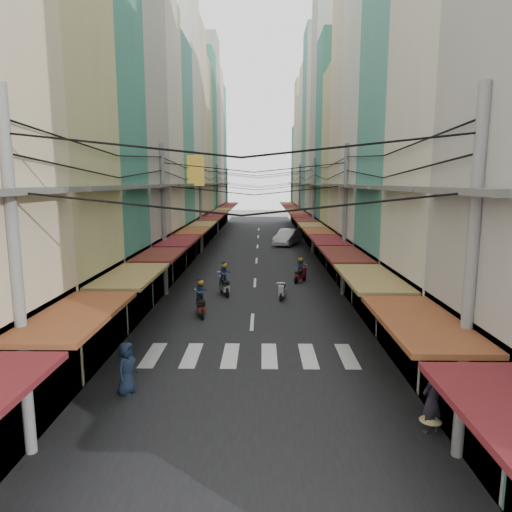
# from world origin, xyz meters

# --- Properties ---
(ground) EXTENTS (160.00, 160.00, 0.00)m
(ground) POSITION_xyz_m (0.00, 0.00, 0.00)
(ground) COLOR slate
(ground) RESTS_ON ground
(road) EXTENTS (10.00, 80.00, 0.02)m
(road) POSITION_xyz_m (0.00, 20.00, 0.01)
(road) COLOR black
(road) RESTS_ON ground
(sidewalk_left) EXTENTS (3.00, 80.00, 0.06)m
(sidewalk_left) POSITION_xyz_m (-6.50, 20.00, 0.03)
(sidewalk_left) COLOR gray
(sidewalk_left) RESTS_ON ground
(sidewalk_right) EXTENTS (3.00, 80.00, 0.06)m
(sidewalk_right) POSITION_xyz_m (6.50, 20.00, 0.03)
(sidewalk_right) COLOR gray
(sidewalk_right) RESTS_ON ground
(crosswalk) EXTENTS (7.55, 2.40, 0.01)m
(crosswalk) POSITION_xyz_m (-0.00, -6.00, 0.03)
(crosswalk) COLOR silver
(crosswalk) RESTS_ON ground
(building_row_left) EXTENTS (7.80, 67.67, 23.70)m
(building_row_left) POSITION_xyz_m (-7.92, 16.56, 9.78)
(building_row_left) COLOR beige
(building_row_left) RESTS_ON ground
(building_row_right) EXTENTS (7.80, 68.98, 22.59)m
(building_row_right) POSITION_xyz_m (7.92, 16.45, 9.41)
(building_row_right) COLOR #397E6B
(building_row_right) RESTS_ON ground
(utility_poles) EXTENTS (10.20, 66.13, 8.20)m
(utility_poles) POSITION_xyz_m (0.00, 15.01, 6.59)
(utility_poles) COLOR gray
(utility_poles) RESTS_ON ground
(white_car) EXTENTS (6.01, 4.01, 1.98)m
(white_car) POSITION_xyz_m (2.98, 23.22, 0.00)
(white_car) COLOR silver
(white_car) RESTS_ON ground
(bicycle) EXTENTS (1.57, 0.99, 1.01)m
(bicycle) POSITION_xyz_m (7.33, -3.00, 0.00)
(bicycle) COLOR black
(bicycle) RESTS_ON ground
(moving_scooters) EXTENTS (5.73, 9.03, 1.89)m
(moving_scooters) POSITION_xyz_m (-0.50, 2.44, 0.54)
(moving_scooters) COLOR black
(moving_scooters) RESTS_ON ground
(parked_scooters) EXTENTS (13.11, 11.11, 0.95)m
(parked_scooters) POSITION_xyz_m (4.53, -3.89, 0.45)
(parked_scooters) COLOR black
(parked_scooters) RESTS_ON ground
(pedestrians) EXTENTS (12.48, 24.22, 2.25)m
(pedestrians) POSITION_xyz_m (-3.95, 1.49, 1.00)
(pedestrians) COLOR #251F2A
(pedestrians) RESTS_ON ground
(market_umbrella) EXTENTS (2.51, 2.51, 2.64)m
(market_umbrella) POSITION_xyz_m (5.68, -3.31, 2.33)
(market_umbrella) COLOR #B2B2B7
(market_umbrella) RESTS_ON ground
(traffic_sign) EXTENTS (0.10, 0.68, 3.08)m
(traffic_sign) POSITION_xyz_m (5.90, -3.27, 2.26)
(traffic_sign) COLOR gray
(traffic_sign) RESTS_ON ground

